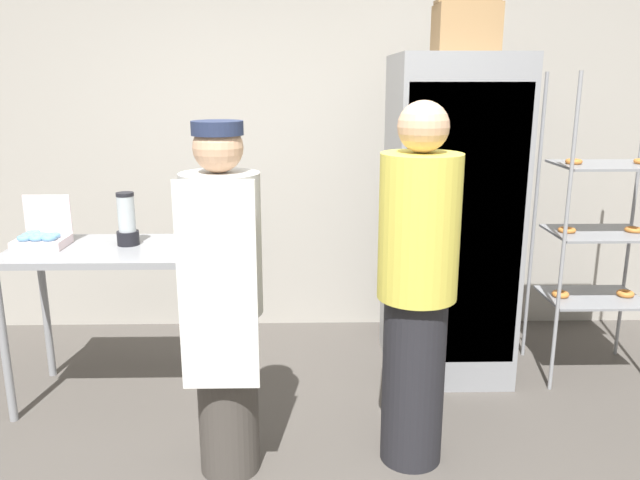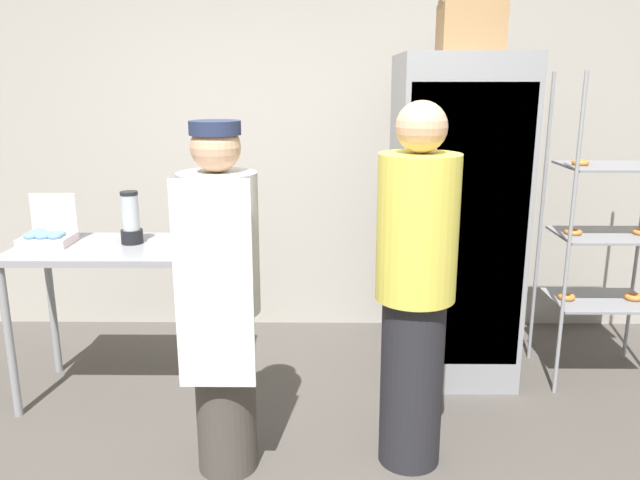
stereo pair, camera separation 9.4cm
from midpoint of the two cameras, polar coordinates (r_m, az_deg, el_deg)
The scene contains 9 objects.
back_wall at distance 4.46m, azimuth 0.03°, elevation 10.89°, with size 6.40×0.12×3.00m, color #ADA89E.
refrigerator at distance 3.84m, azimuth 12.78°, elevation 1.81°, with size 0.71×0.78×1.92m.
baking_rack at distance 4.04m, azimuth 25.37°, elevation 0.42°, with size 0.64×0.49×1.82m.
prep_counter at distance 3.63m, azimuth -17.14°, elevation -2.20°, with size 1.14×0.61×0.89m.
donut_box at distance 3.75m, azimuth -23.02°, elevation 0.36°, with size 0.26×0.23×0.27m.
blender_pitcher at distance 3.60m, azimuth -16.20°, elevation 1.74°, with size 0.12×0.12×0.29m.
cardboard_storage_box at distance 3.74m, azimuth 14.35°, elevation 18.32°, with size 0.35×0.27×0.28m.
person_baker at distance 2.78m, azimuth -8.02°, elevation -5.33°, with size 0.34×0.36×1.61m.
person_customer at distance 2.85m, azimuth 9.62°, elevation -4.42°, with size 0.36×0.36×1.69m.
Camera 2 is at (0.09, -2.19, 1.77)m, focal length 35.00 mm.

